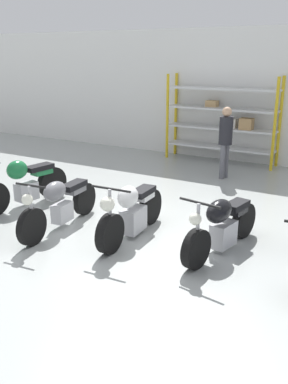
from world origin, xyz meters
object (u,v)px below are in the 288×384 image
object	(u,v)px
shelving_rack	(223,119)
motorcycle_green	(24,184)
motorcycle_grey	(60,203)
motorcycle_white	(131,212)
person_browsing	(226,137)
motorcycle_black	(222,225)

from	to	relation	value
shelving_rack	motorcycle_green	world-z (taller)	shelving_rack
motorcycle_grey	motorcycle_white	xyz separation A→B (m)	(1.26, 0.30, -0.02)
shelving_rack	person_browsing	distance (m)	1.70
motorcycle_green	person_browsing	world-z (taller)	person_browsing
motorcycle_white	person_browsing	xyz separation A→B (m)	(0.09, 4.15, 0.58)
motorcycle_black	person_browsing	bearing A→B (deg)	-150.80
motorcycle_white	person_browsing	bearing A→B (deg)	176.08
shelving_rack	motorcycle_white	xyz separation A→B (m)	(0.55, -5.71, -0.78)
motorcycle_green	motorcycle_black	size ratio (longest dim) A/B	1.03
motorcycle_green	motorcycle_white	xyz separation A→B (m)	(2.62, -0.23, -0.03)
motorcycle_black	person_browsing	xyz separation A→B (m)	(-1.38, 3.95, 0.58)
motorcycle_green	person_browsing	distance (m)	4.80
motorcycle_grey	motorcycle_white	bearing A→B (deg)	98.65
motorcycle_grey	motorcycle_black	world-z (taller)	motorcycle_grey
shelving_rack	motorcycle_black	world-z (taller)	shelving_rack
motorcycle_grey	person_browsing	size ratio (longest dim) A/B	1.24
motorcycle_white	shelving_rack	bearing A→B (deg)	-177.15
motorcycle_green	motorcycle_grey	distance (m)	1.47
motorcycle_grey	person_browsing	bearing A→B (deg)	158.40
motorcycle_green	motorcycle_white	size ratio (longest dim) A/B	1.03
motorcycle_white	motorcycle_green	bearing A→B (deg)	-97.71
motorcycle_grey	motorcycle_white	size ratio (longest dim) A/B	1.07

